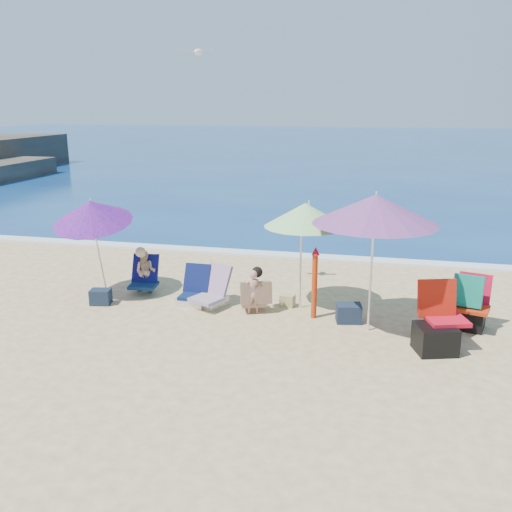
% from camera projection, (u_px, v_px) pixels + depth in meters
% --- Properties ---
extents(ground, '(120.00, 120.00, 0.00)m').
position_uv_depth(ground, '(260.00, 331.00, 10.00)').
color(ground, '#D8BC84').
rests_on(ground, ground).
extents(sea, '(120.00, 80.00, 0.12)m').
position_uv_depth(sea, '(364.00, 146.00, 52.29)').
color(sea, navy).
rests_on(sea, ground).
extents(foam, '(120.00, 0.50, 0.04)m').
position_uv_depth(foam, '(302.00, 256.00, 14.79)').
color(foam, white).
rests_on(foam, ground).
extents(umbrella_turquoise, '(2.52, 2.52, 2.49)m').
position_uv_depth(umbrella_turquoise, '(375.00, 209.00, 9.50)').
color(umbrella_turquoise, white).
rests_on(umbrella_turquoise, ground).
extents(umbrella_striped, '(2.02, 2.02, 2.13)m').
position_uv_depth(umbrella_striped, '(305.00, 215.00, 10.69)').
color(umbrella_striped, silver).
rests_on(umbrella_striped, ground).
extents(umbrella_blue, '(1.74, 1.80, 2.21)m').
position_uv_depth(umbrella_blue, '(91.00, 212.00, 11.30)').
color(umbrella_blue, white).
rests_on(umbrella_blue, ground).
extents(furled_umbrella, '(0.15, 0.15, 1.40)m').
position_uv_depth(furled_umbrella, '(315.00, 279.00, 10.40)').
color(furled_umbrella, '#AE2F0C').
rests_on(furled_umbrella, ground).
extents(chair_navy, '(0.60, 0.69, 0.77)m').
position_uv_depth(chair_navy, '(194.00, 294.00, 11.28)').
color(chair_navy, '#0C1C43').
rests_on(chair_navy, ground).
extents(chair_rainbow, '(0.83, 0.99, 0.81)m').
position_uv_depth(chair_rainbow, '(211.00, 295.00, 11.20)').
color(chair_rainbow, '#EB7853').
rests_on(chair_rainbow, ground).
extents(camp_chair_left, '(0.94, 0.96, 1.12)m').
position_uv_depth(camp_chair_left, '(437.00, 331.00, 9.13)').
color(camp_chair_left, red).
rests_on(camp_chair_left, ground).
extents(camp_chair_right, '(0.86, 0.76, 1.04)m').
position_uv_depth(camp_chair_right, '(469.00, 309.00, 10.00)').
color(camp_chair_right, '#B3290C').
rests_on(camp_chair_right, ground).
extents(person_center, '(0.69, 0.58, 0.88)m').
position_uv_depth(person_center, '(254.00, 292.00, 10.74)').
color(person_center, tan).
rests_on(person_center, ground).
extents(person_left, '(0.65, 0.73, 1.02)m').
position_uv_depth(person_left, '(145.00, 272.00, 11.89)').
color(person_left, tan).
rests_on(person_left, ground).
extents(bag_navy_a, '(0.44, 0.36, 0.31)m').
position_uv_depth(bag_navy_a, '(101.00, 297.00, 11.27)').
color(bag_navy_a, '#172334').
rests_on(bag_navy_a, ground).
extents(bag_tan, '(0.31, 0.25, 0.24)m').
position_uv_depth(bag_tan, '(288.00, 301.00, 11.16)').
color(bag_tan, tan).
rests_on(bag_tan, ground).
extents(bag_navy_b, '(0.51, 0.42, 0.34)m').
position_uv_depth(bag_navy_b, '(349.00, 313.00, 10.36)').
color(bag_navy_b, '#182336').
rests_on(bag_navy_b, ground).
extents(orange_item, '(0.23, 0.12, 0.03)m').
position_uv_depth(orange_item, '(440.00, 346.00, 9.32)').
color(orange_item, '#F35019').
rests_on(orange_item, ground).
extents(seagull, '(0.68, 0.34, 0.12)m').
position_uv_depth(seagull, '(198.00, 52.00, 10.62)').
color(seagull, silver).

